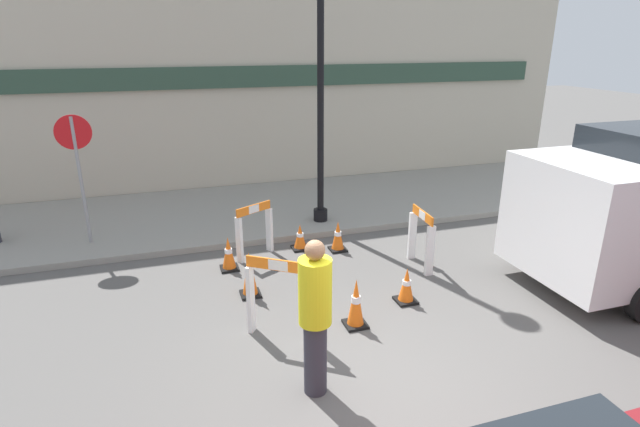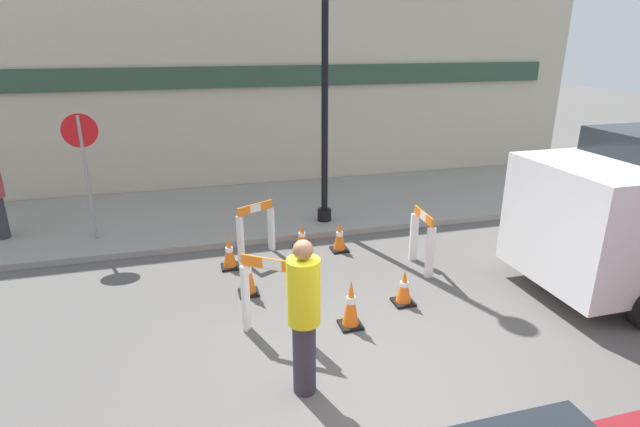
{
  "view_description": "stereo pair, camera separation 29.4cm",
  "coord_description": "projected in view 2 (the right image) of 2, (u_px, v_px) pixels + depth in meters",
  "views": [
    {
      "loc": [
        -2.01,
        -4.08,
        3.68
      ],
      "look_at": [
        0.31,
        3.16,
        1.0
      ],
      "focal_mm": 28.0,
      "sensor_mm": 36.0,
      "label": 1
    },
    {
      "loc": [
        -1.73,
        -4.16,
        3.68
      ],
      "look_at": [
        0.31,
        3.16,
        1.0
      ],
      "focal_mm": 28.0,
      "sensor_mm": 36.0,
      "label": 2
    }
  ],
  "objects": [
    {
      "name": "ground_plane",
      "position": [
        370.0,
        395.0,
        5.44
      ],
      "size": [
        60.0,
        60.0,
        0.0
      ],
      "primitive_type": "plane",
      "color": "#565451"
    },
    {
      "name": "sidewalk_slab",
      "position": [
        269.0,
        208.0,
        11.24
      ],
      "size": [
        18.0,
        3.8,
        0.12
      ],
      "color": "gray",
      "rests_on": "ground_plane"
    },
    {
      "name": "storefront_facade",
      "position": [
        251.0,
        78.0,
        12.13
      ],
      "size": [
        18.0,
        0.22,
        5.5
      ],
      "color": "#BCB29E",
      "rests_on": "ground_plane"
    },
    {
      "name": "streetlamp_post",
      "position": [
        325.0,
        28.0,
        9.08
      ],
      "size": [
        0.44,
        0.44,
        5.87
      ],
      "color": "black",
      "rests_on": "sidewalk_slab"
    },
    {
      "name": "stop_sign",
      "position": [
        84.0,
        157.0,
        8.86
      ],
      "size": [
        0.6,
        0.09,
        2.34
      ],
      "rotation": [
        0.0,
        0.0,
        3.26
      ],
      "color": "gray",
      "rests_on": "sidewalk_slab"
    },
    {
      "name": "barricade_0",
      "position": [
        256.0,
        228.0,
        8.78
      ],
      "size": [
        0.71,
        0.47,
        0.97
      ],
      "rotation": [
        0.0,
        0.0,
        3.64
      ],
      "color": "white",
      "rests_on": "ground_plane"
    },
    {
      "name": "barricade_1",
      "position": [
        273.0,
        295.0,
        6.34
      ],
      "size": [
        0.78,
        0.61,
        1.1
      ],
      "rotation": [
        0.0,
        0.0,
        5.66
      ],
      "color": "white",
      "rests_on": "ground_plane"
    },
    {
      "name": "barricade_2",
      "position": [
        422.0,
        239.0,
        8.28
      ],
      "size": [
        0.18,
        0.76,
        1.01
      ],
      "rotation": [
        0.0,
        0.0,
        7.79
      ],
      "color": "white",
      "rests_on": "ground_plane"
    },
    {
      "name": "traffic_cone_0",
      "position": [
        248.0,
        274.0,
        7.48
      ],
      "size": [
        0.3,
        0.3,
        0.71
      ],
      "color": "black",
      "rests_on": "ground_plane"
    },
    {
      "name": "traffic_cone_1",
      "position": [
        229.0,
        253.0,
        8.37
      ],
      "size": [
        0.3,
        0.3,
        0.58
      ],
      "color": "black",
      "rests_on": "ground_plane"
    },
    {
      "name": "traffic_cone_2",
      "position": [
        302.0,
        237.0,
        9.15
      ],
      "size": [
        0.3,
        0.3,
        0.48
      ],
      "color": "black",
      "rests_on": "ground_plane"
    },
    {
      "name": "traffic_cone_3",
      "position": [
        340.0,
        237.0,
        9.06
      ],
      "size": [
        0.3,
        0.3,
        0.56
      ],
      "color": "black",
      "rests_on": "ground_plane"
    },
    {
      "name": "traffic_cone_4",
      "position": [
        351.0,
        304.0,
        6.63
      ],
      "size": [
        0.3,
        0.3,
        0.7
      ],
      "color": "black",
      "rests_on": "ground_plane"
    },
    {
      "name": "traffic_cone_5",
      "position": [
        404.0,
        287.0,
        7.24
      ],
      "size": [
        0.3,
        0.3,
        0.54
      ],
      "color": "black",
      "rests_on": "ground_plane"
    },
    {
      "name": "person_worker",
      "position": [
        304.0,
        314.0,
        5.2
      ],
      "size": [
        0.46,
        0.46,
        1.8
      ],
      "rotation": [
        0.0,
        0.0,
        1.18
      ],
      "color": "#33333D",
      "rests_on": "ground_plane"
    }
  ]
}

